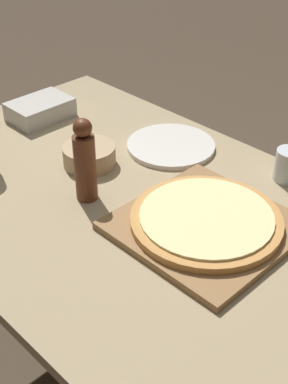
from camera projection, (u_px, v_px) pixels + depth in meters
name	position (u px, v px, depth m)	size (l,w,h in m)	color
dining_table	(128.00, 231.00, 1.39)	(0.87, 1.38, 0.77)	#9E8966
cutting_board	(206.00, 226.00, 1.22)	(0.37, 0.37, 0.02)	olive
pizza	(206.00, 219.00, 1.21)	(0.35, 0.35, 0.02)	#C68947
pepper_mill	(85.00, 162.00, 1.27)	(0.05, 0.05, 0.22)	#5B2D19
small_bowl	(89.00, 155.00, 1.45)	(0.14, 0.14, 0.05)	tan
drinking_tumbler	(288.00, 165.00, 1.38)	(0.07, 0.07, 0.09)	silver
dinner_plate	(171.00, 146.00, 1.53)	(0.25, 0.25, 0.01)	silver
food_container	(40.00, 110.00, 1.68)	(0.19, 0.13, 0.06)	#BCB7AD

